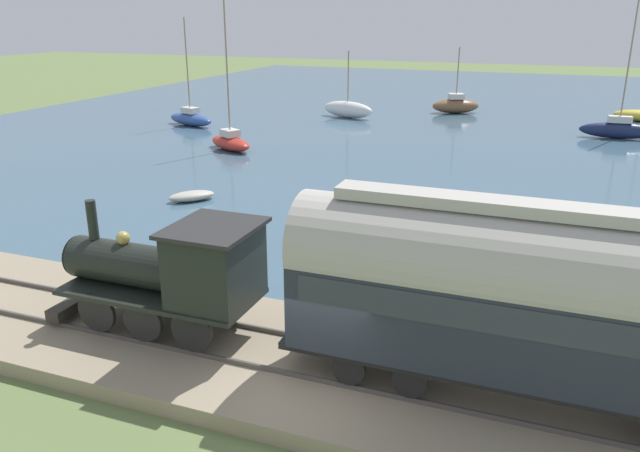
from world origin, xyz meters
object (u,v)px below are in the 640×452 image
object	(u,v)px
rowboat_far_out	(192,196)
sailboat_brown	(456,105)
sailboat_blue	(191,118)
sailboat_red	(230,141)
sailboat_white	(348,109)
rowboat_off_pier	(437,241)
sailboat_navy	(619,129)
steam_locomotive	(176,269)
passenger_coach	(545,298)
rowboat_mid_harbor	(335,214)

from	to	relation	value
rowboat_far_out	sailboat_brown	bearing A→B (deg)	-60.05
sailboat_blue	sailboat_red	distance (m)	9.88
sailboat_white	rowboat_off_pier	world-z (taller)	sailboat_white
rowboat_off_pier	sailboat_navy	bearing A→B (deg)	-48.76
steam_locomotive	rowboat_off_pier	bearing A→B (deg)	-26.01
sailboat_red	sailboat_navy	bearing A→B (deg)	-30.77
sailboat_navy	sailboat_brown	bearing A→B (deg)	56.10
sailboat_brown	sailboat_navy	bearing A→B (deg)	-145.72
steam_locomotive	passenger_coach	bearing A→B (deg)	-90.00
sailboat_white	passenger_coach	bearing A→B (deg)	-139.58
passenger_coach	sailboat_red	size ratio (longest dim) A/B	1.20
steam_locomotive	rowboat_mid_harbor	world-z (taller)	steam_locomotive
passenger_coach	rowboat_far_out	bearing A→B (deg)	53.39
steam_locomotive	sailboat_navy	distance (m)	37.37
sailboat_blue	rowboat_far_out	distance (m)	20.56
sailboat_brown	rowboat_off_pier	world-z (taller)	sailboat_brown
rowboat_far_out	sailboat_red	bearing A→B (deg)	-27.69
sailboat_white	sailboat_navy	bearing A→B (deg)	-78.81
sailboat_navy	sailboat_blue	size ratio (longest dim) A/B	1.14
passenger_coach	sailboat_brown	size ratio (longest dim) A/B	1.98
sailboat_brown	rowboat_off_pier	distance (m)	33.09
steam_locomotive	rowboat_far_out	bearing A→B (deg)	30.85
steam_locomotive	sailboat_brown	bearing A→B (deg)	-0.17
sailboat_navy	steam_locomotive	bearing A→B (deg)	157.54
sailboat_navy	rowboat_far_out	size ratio (longest dim) A/B	4.06
sailboat_navy	sailboat_red	xyz separation A→B (m)	(-12.90, 23.24, -0.10)
rowboat_far_out	rowboat_off_pier	xyz separation A→B (m)	(-1.77, -11.78, -0.06)
sailboat_red	steam_locomotive	bearing A→B (deg)	-124.11
sailboat_brown	rowboat_far_out	xyz separation A→B (m)	(-30.98, 7.09, -0.44)
sailboat_brown	rowboat_off_pier	bearing A→B (deg)	163.48
sailboat_blue	rowboat_far_out	bearing A→B (deg)	-130.67
steam_locomotive	sailboat_blue	distance (m)	34.17
passenger_coach	sailboat_white	xyz separation A→B (m)	(37.01, 16.53, -2.24)
sailboat_brown	rowboat_mid_harbor	size ratio (longest dim) A/B	2.05
sailboat_white	rowboat_mid_harbor	world-z (taller)	sailboat_white
sailboat_white	sailboat_brown	distance (m)	9.73
steam_locomotive	rowboat_off_pier	xyz separation A→B (m)	(9.88, -4.82, -2.05)
sailboat_blue	passenger_coach	bearing A→B (deg)	-120.30
rowboat_mid_harbor	rowboat_far_out	size ratio (longest dim) A/B	1.21
passenger_coach	sailboat_navy	xyz separation A→B (m)	(35.17, -3.80, -2.26)
sailboat_brown	passenger_coach	bearing A→B (deg)	166.72
steam_locomotive	sailboat_white	bearing A→B (deg)	11.91
sailboat_red	rowboat_off_pier	bearing A→B (deg)	-98.37
sailboat_red	rowboat_far_out	distance (m)	11.27
passenger_coach	sailboat_white	distance (m)	40.60
rowboat_far_out	rowboat_off_pier	bearing A→B (deg)	-145.71
rowboat_mid_harbor	rowboat_far_out	world-z (taller)	rowboat_mid_harbor
sailboat_navy	sailboat_red	size ratio (longest dim) A/B	0.99
rowboat_mid_harbor	sailboat_blue	bearing A→B (deg)	43.94
steam_locomotive	sailboat_red	distance (m)	24.77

